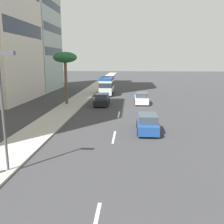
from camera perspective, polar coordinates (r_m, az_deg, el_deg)
ground_plane at (r=34.52m, az=2.09°, el=1.79°), size 198.00×198.00×0.00m
sidewalk_right at (r=35.38m, az=-8.75°, el=2.04°), size 162.00×3.20×0.15m
lane_stripe_mid at (r=20.06m, az=0.46°, el=-5.81°), size 3.20×0.16×0.01m
lane_stripe_far at (r=28.12m, az=1.59°, el=-0.57°), size 3.20×0.16×0.01m
car_lead at (r=33.78m, az=-2.35°, el=2.85°), size 4.36×1.91×1.58m
car_second at (r=21.50m, az=8.18°, el=-2.63°), size 4.28×1.80×1.59m
car_third at (r=35.24m, az=6.83°, el=3.17°), size 4.67×1.91×1.59m
minibus_fourth at (r=44.12m, az=-1.21°, el=6.27°), size 6.26×2.31×3.09m
palm_tree at (r=34.28m, az=-10.83°, el=12.02°), size 3.18×3.18×7.01m
street_lamp at (r=14.06m, az=-23.82°, el=2.90°), size 0.24×0.97×6.48m
office_tower_far at (r=54.45m, az=-19.67°, el=21.01°), size 12.07×11.23×30.44m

